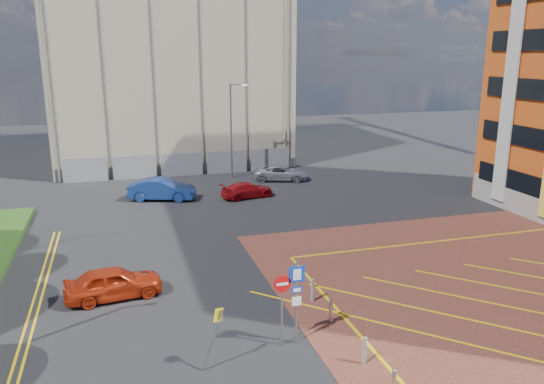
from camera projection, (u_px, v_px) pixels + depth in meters
name	position (u px, v px, depth m)	size (l,w,h in m)	color
ground	(292.00, 359.00, 18.58)	(140.00, 140.00, 0.00)	black
lamp_back	(232.00, 127.00, 44.56)	(1.53, 0.16, 8.00)	#9EA0A8
sign_cluster	(291.00, 295.00, 19.08)	(1.17, 0.12, 3.20)	#9EA0A8
warning_sign	(215.00, 331.00, 17.67)	(0.84, 0.43, 2.24)	#9EA0A8
bollard_row	(373.00, 363.00, 17.55)	(0.14, 11.14, 0.90)	#9EA0A8
construction_building	(165.00, 47.00, 52.88)	(21.20, 19.20, 22.00)	#A79F88
construction_fence	(193.00, 164.00, 46.42)	(21.60, 0.06, 2.00)	gray
car_red_left	(114.00, 283.00, 23.09)	(1.67, 4.15, 1.41)	#B72B0F
car_blue_back	(162.00, 189.00, 38.61)	(1.67, 4.78, 1.58)	navy
car_red_back	(247.00, 190.00, 39.27)	(1.61, 3.96, 1.15)	#A10D13
car_silver_back	(281.00, 173.00, 44.64)	(2.08, 4.51, 1.25)	#B7B6BE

